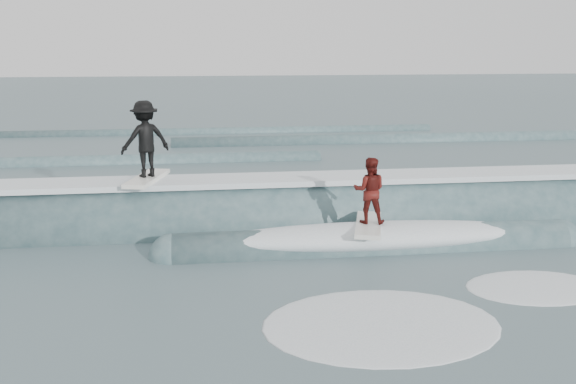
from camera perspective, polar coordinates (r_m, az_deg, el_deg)
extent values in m
plane|color=#3D555A|center=(12.09, 2.30, -9.09)|extent=(160.00, 160.00, 0.00)
cylinder|color=#324E55|center=(16.49, -0.45, -2.94)|extent=(18.36, 2.25, 2.25)
cylinder|color=#324E55|center=(14.76, 7.58, -5.01)|extent=(9.00, 1.04, 1.04)
sphere|color=#324E55|center=(14.30, -10.21, -5.71)|extent=(1.04, 1.04, 1.04)
sphere|color=#324E55|center=(16.48, 22.92, -4.03)|extent=(1.04, 1.04, 1.04)
cube|color=white|center=(16.20, -0.46, 1.12)|extent=(18.00, 1.30, 0.14)
ellipsoid|color=white|center=(14.67, 7.62, -3.90)|extent=(7.60, 1.30, 0.60)
cube|color=white|center=(16.13, -12.41, 1.19)|extent=(1.02, 2.07, 0.10)
imported|color=black|center=(15.96, -12.58, 4.62)|extent=(1.37, 1.12, 1.85)
cube|color=silver|center=(14.56, 7.16, -2.90)|extent=(1.07, 2.07, 0.10)
imported|color=#4E120E|center=(14.36, 7.25, 0.15)|extent=(0.84, 0.73, 1.49)
ellipsoid|color=white|center=(13.28, 21.15, -7.91)|extent=(2.71, 1.85, 0.10)
ellipsoid|color=white|center=(11.00, 8.27, -11.57)|extent=(4.07, 2.77, 0.10)
cylinder|color=#324E55|center=(26.25, -21.56, 2.21)|extent=(22.00, 0.70, 0.70)
cylinder|color=#324E55|center=(30.87, 10.56, 4.43)|extent=(22.00, 0.80, 0.80)
cylinder|color=#324E55|center=(33.35, -5.78, 5.23)|extent=(22.00, 0.60, 0.60)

